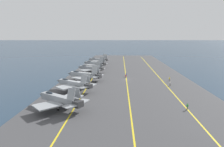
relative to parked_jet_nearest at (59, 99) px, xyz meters
name	(u,v)px	position (x,y,z in m)	size (l,w,h in m)	color
ground_plane	(126,80)	(36.49, -18.25, -2.96)	(2000.00, 2000.00, 0.00)	#23384C
carrier_deck	(126,80)	(36.49, -18.25, -2.76)	(223.79, 54.77, 0.40)	#424244
deck_stripe_foul_line	(161,80)	(36.49, -33.31, -2.56)	(201.41, 0.36, 0.01)	yellow
deck_stripe_centerline	(126,79)	(36.49, -18.25, -2.56)	(201.41, 0.36, 0.01)	yellow
deck_stripe_edge_line	(92,79)	(36.49, -3.19, -2.56)	(201.41, 0.36, 0.01)	yellow
parked_jet_nearest	(59,99)	(0.00, 0.00, 0.00)	(13.89, 15.43, 6.41)	#93999E
parked_jet_second	(74,84)	(16.91, 0.27, 0.08)	(13.08, 15.69, 6.10)	#9EA3A8
parked_jet_third	(84,75)	(33.99, -0.24, -0.17)	(12.40, 16.52, 6.63)	#9EA3A8
parked_jet_fourth	(91,68)	(52.95, -0.14, -0.32)	(14.04, 15.82, 5.79)	gray
parked_jet_fifth	(95,63)	(70.89, 0.10, -0.18)	(13.30, 16.20, 6.52)	#93999E
parked_jet_sixth	(98,60)	(88.94, -0.24, 0.00)	(13.90, 15.17, 6.44)	#93999E
crew_green_vest	(187,106)	(0.56, -32.78, -1.62)	(0.37, 0.44, 1.72)	#4C473D
crew_red_vest	(126,76)	(39.03, -18.11, -1.64)	(0.39, 0.45, 1.68)	#232328
crew_white_vest	(170,83)	(25.66, -34.47, -1.59)	(0.30, 0.41, 1.76)	#383328
crew_yellow_vest	(169,79)	(34.04, -36.21, -1.64)	(0.44, 0.46, 1.67)	#4C473D
crew_blue_vest	(126,75)	(41.92, -18.26, -1.59)	(0.33, 0.42, 1.76)	#4C473D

